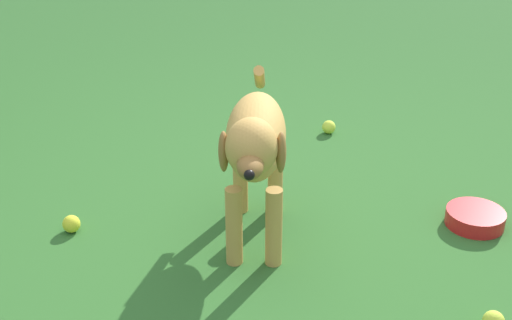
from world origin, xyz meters
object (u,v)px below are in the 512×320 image
Objects in this scene: tennis_ball_1 at (329,127)px; water_bowl at (475,218)px; tennis_ball_2 at (71,224)px; dog at (255,144)px.

water_bowl is (-0.78, -0.58, -0.00)m from tennis_ball_1.
tennis_ball_1 is 1.00× the size of tennis_ball_2.
dog is at bearing 166.90° from tennis_ball_1.
tennis_ball_1 is 1.37m from tennis_ball_2.
dog reaches higher than water_bowl.
dog reaches higher than tennis_ball_2.
tennis_ball_1 is at bearing -42.21° from tennis_ball_2.
tennis_ball_1 is (1.00, -0.23, -0.37)m from dog.
dog is 0.78m from tennis_ball_2.
water_bowl is (0.24, -1.50, -0.00)m from tennis_ball_2.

